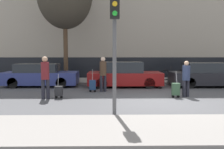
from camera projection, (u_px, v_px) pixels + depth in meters
name	position (u px, v px, depth m)	size (l,w,h in m)	color
ground_plane	(161.00, 102.00, 10.03)	(80.00, 80.00, 0.00)	#4C4C4F
sidewalk_near	(193.00, 129.00, 6.29)	(28.00, 2.50, 0.12)	gray
sidewalk_far	(139.00, 81.00, 16.99)	(28.00, 3.00, 0.12)	gray
parked_car_0	(40.00, 76.00, 14.55)	(4.31, 1.73, 1.33)	navy
parked_car_1	(124.00, 75.00, 14.38)	(4.20, 1.81, 1.44)	maroon
parked_car_2	(208.00, 75.00, 14.50)	(4.44, 1.79, 1.39)	black
pedestrian_left	(45.00, 75.00, 10.57)	(0.35, 0.34, 1.82)	#23232D
trolley_left	(59.00, 91.00, 10.76)	(0.34, 0.29, 1.07)	#262628
pedestrian_center	(103.00, 72.00, 12.59)	(0.34, 0.34, 1.76)	#23232D
trolley_center	(93.00, 85.00, 12.46)	(0.34, 0.29, 1.15)	navy
pedestrian_right	(186.00, 77.00, 11.10)	(0.34, 0.34, 1.61)	#23232D
trolley_right	(176.00, 89.00, 10.93)	(0.34, 0.29, 1.18)	#335138
traffic_light	(115.00, 29.00, 7.40)	(0.28, 0.47, 3.78)	#515154
parked_bicycle	(173.00, 75.00, 16.72)	(1.77, 0.06, 0.96)	black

